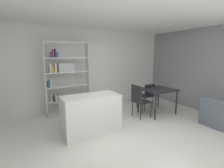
{
  "coord_description": "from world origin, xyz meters",
  "views": [
    {
      "loc": [
        -1.86,
        -2.51,
        1.81
      ],
      "look_at": [
        -0.02,
        0.72,
        1.14
      ],
      "focal_mm": 25.71,
      "sensor_mm": 36.0,
      "label": 1
    }
  ],
  "objects_px": {
    "dining_chair_island_side": "(139,99)",
    "dining_chair_far": "(147,94)",
    "open_bookshelf": "(64,76)",
    "dining_table": "(157,92)",
    "kitchen_island": "(91,114)"
  },
  "relations": [
    {
      "from": "open_bookshelf",
      "to": "dining_chair_island_side",
      "type": "bearing_deg",
      "value": -37.62
    },
    {
      "from": "dining_table",
      "to": "kitchen_island",
      "type": "bearing_deg",
      "value": -175.94
    },
    {
      "from": "kitchen_island",
      "to": "open_bookshelf",
      "type": "height_order",
      "value": "open_bookshelf"
    },
    {
      "from": "dining_chair_island_side",
      "to": "dining_chair_far",
      "type": "distance_m",
      "value": 0.86
    },
    {
      "from": "dining_table",
      "to": "dining_chair_far",
      "type": "relative_size",
      "value": 1.14
    },
    {
      "from": "open_bookshelf",
      "to": "dining_table",
      "type": "bearing_deg",
      "value": -28.71
    },
    {
      "from": "kitchen_island",
      "to": "open_bookshelf",
      "type": "distance_m",
      "value": 1.72
    },
    {
      "from": "dining_chair_island_side",
      "to": "dining_chair_far",
      "type": "relative_size",
      "value": 1.11
    },
    {
      "from": "dining_chair_island_side",
      "to": "dining_table",
      "type": "bearing_deg",
      "value": -90.38
    },
    {
      "from": "open_bookshelf",
      "to": "dining_chair_far",
      "type": "bearing_deg",
      "value": -20.04
    },
    {
      "from": "dining_chair_far",
      "to": "dining_table",
      "type": "bearing_deg",
      "value": 89.75
    },
    {
      "from": "dining_table",
      "to": "dining_chair_far",
      "type": "bearing_deg",
      "value": 89.96
    },
    {
      "from": "open_bookshelf",
      "to": "dining_chair_far",
      "type": "xyz_separation_m",
      "value": [
        2.5,
        -0.91,
        -0.68
      ]
    },
    {
      "from": "dining_table",
      "to": "dining_chair_far",
      "type": "height_order",
      "value": "dining_chair_far"
    },
    {
      "from": "dining_chair_island_side",
      "to": "dining_chair_far",
      "type": "bearing_deg",
      "value": -58.05
    }
  ]
}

